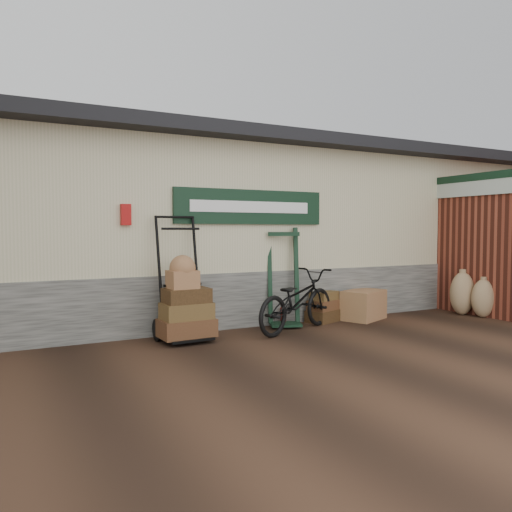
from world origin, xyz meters
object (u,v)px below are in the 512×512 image
(wicker_hamper, at_px, (364,305))
(bicycle, at_px, (297,297))
(suitcase_stack, at_px, (323,306))
(green_barrow, at_px, (284,277))
(porter_trolley, at_px, (181,276))

(wicker_hamper, xyz_separation_m, bicycle, (-1.60, -0.32, 0.28))
(suitcase_stack, height_order, bicycle, bicycle)
(green_barrow, height_order, bicycle, green_barrow)
(green_barrow, distance_m, wicker_hamper, 1.66)
(porter_trolley, bearing_deg, wicker_hamper, -1.45)
(green_barrow, bearing_deg, wicker_hamper, 14.74)
(green_barrow, xyz_separation_m, wicker_hamper, (1.55, -0.15, -0.55))
(green_barrow, xyz_separation_m, bicycle, (-0.04, -0.47, -0.27))
(suitcase_stack, xyz_separation_m, bicycle, (-0.84, -0.47, 0.27))
(porter_trolley, bearing_deg, bicycle, -10.73)
(porter_trolley, bearing_deg, green_barrow, 4.02)
(porter_trolley, height_order, bicycle, porter_trolley)
(porter_trolley, relative_size, wicker_hamper, 2.30)
(suitcase_stack, bearing_deg, wicker_hamper, -11.04)
(suitcase_stack, xyz_separation_m, wicker_hamper, (0.76, -0.15, -0.01))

